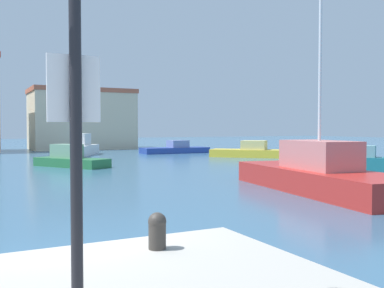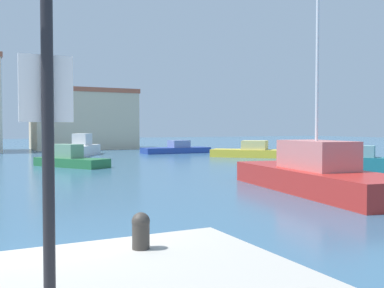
# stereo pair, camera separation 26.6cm
# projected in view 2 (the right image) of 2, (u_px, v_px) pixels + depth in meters

# --- Properties ---
(water) EXTENTS (160.00, 160.00, 0.00)m
(water) POSITION_uv_depth(u_px,v_px,m) (223.00, 162.00, 31.57)
(water) COLOR #38607F
(water) RESTS_ON ground
(mooring_bollard) EXTENTS (0.24, 0.24, 0.48)m
(mooring_bollard) POSITION_uv_depth(u_px,v_px,m) (141.00, 229.00, 5.82)
(mooring_bollard) COLOR #38332D
(mooring_bollard) RESTS_ON pier_quay
(sailboat_red_distant_east) EXTENTS (3.93, 9.16, 10.18)m
(sailboat_red_distant_east) POSITION_uv_depth(u_px,v_px,m) (316.00, 174.00, 16.93)
(sailboat_red_distant_east) COLOR #B22823
(sailboat_red_distant_east) RESTS_ON water
(motorboat_white_mid_harbor) EXTENTS (5.05, 7.23, 1.95)m
(motorboat_white_mid_harbor) POSITION_uv_depth(u_px,v_px,m) (81.00, 148.00, 39.45)
(motorboat_white_mid_harbor) COLOR white
(motorboat_white_mid_harbor) RESTS_ON water
(motorboat_yellow_far_left) EXTENTS (6.95, 6.91, 1.40)m
(motorboat_yellow_far_left) POSITION_uv_depth(u_px,v_px,m) (257.00, 152.00, 36.91)
(motorboat_yellow_far_left) COLOR gold
(motorboat_yellow_far_left) RESTS_ON water
(motorboat_blue_behind_lamppost) EXTENTS (6.64, 2.37, 1.25)m
(motorboat_blue_behind_lamppost) POSITION_uv_depth(u_px,v_px,m) (176.00, 149.00, 43.11)
(motorboat_blue_behind_lamppost) COLOR #233D93
(motorboat_blue_behind_lamppost) RESTS_ON water
(motorboat_green_far_right) EXTENTS (4.14, 5.31, 1.42)m
(motorboat_green_far_right) POSITION_uv_depth(u_px,v_px,m) (70.00, 159.00, 27.98)
(motorboat_green_far_right) COLOR #28703D
(motorboat_green_far_right) RESTS_ON water
(motorboat_teal_outer_mooring) EXTENTS (3.80, 4.48, 1.55)m
(motorboat_teal_outer_mooring) POSITION_uv_depth(u_px,v_px,m) (366.00, 164.00, 22.47)
(motorboat_teal_outer_mooring) COLOR #1E707A
(motorboat_teal_outer_mooring) RESTS_ON water
(yacht_club) EXTENTS (11.51, 7.51, 6.94)m
(yacht_club) POSITION_uv_depth(u_px,v_px,m) (83.00, 119.00, 51.84)
(yacht_club) COLOR beige
(yacht_club) RESTS_ON ground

